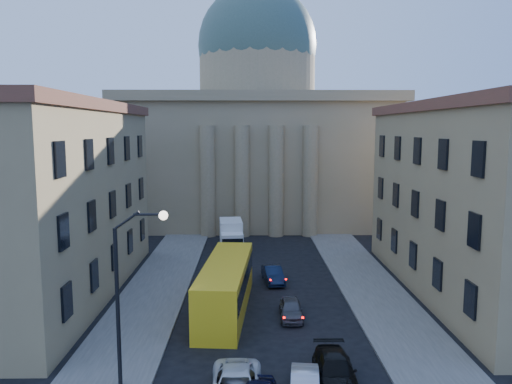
% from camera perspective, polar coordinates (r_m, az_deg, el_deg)
% --- Properties ---
extents(sidewalk_left, '(5.00, 60.00, 0.15)m').
position_cam_1_polar(sidewalk_left, '(36.23, -12.78, -13.24)').
color(sidewalk_left, '#595651').
rests_on(sidewalk_left, ground).
extents(sidewalk_right, '(5.00, 60.00, 0.15)m').
position_cam_1_polar(sidewalk_right, '(36.77, 14.88, -12.99)').
color(sidewalk_right, '#595651').
rests_on(sidewalk_right, ground).
extents(church, '(68.02, 28.76, 36.60)m').
position_cam_1_polar(church, '(70.65, 0.15, 6.66)').
color(church, '#877753').
rests_on(church, ground).
extents(building_left, '(11.60, 26.60, 14.70)m').
position_cam_1_polar(building_left, '(40.74, -23.67, -0.72)').
color(building_left, '#9A855A').
rests_on(building_left, ground).
extents(building_right, '(11.60, 26.60, 14.70)m').
position_cam_1_polar(building_right, '(41.70, 25.03, -0.62)').
color(building_right, '#9A855A').
rests_on(building_right, ground).
extents(street_lamp, '(2.62, 0.44, 8.83)m').
position_cam_1_polar(street_lamp, '(25.00, -14.42, -10.13)').
color(street_lamp, black).
rests_on(street_lamp, ground).
extents(car_right_mid, '(1.98, 4.81, 1.39)m').
position_cam_1_polar(car_right_mid, '(26.62, 9.05, -19.54)').
color(car_right_mid, black).
rests_on(car_right_mid, ground).
extents(car_right_far, '(1.57, 3.77, 1.28)m').
position_cam_1_polar(car_right_far, '(34.43, 4.02, -13.18)').
color(car_right_far, '#48484C').
rests_on(car_right_far, ground).
extents(car_right_distant, '(1.93, 4.20, 1.33)m').
position_cam_1_polar(car_right_distant, '(41.79, 1.95, -9.40)').
color(car_right_distant, black).
rests_on(car_right_distant, ground).
extents(city_bus, '(3.74, 12.43, 3.45)m').
position_cam_1_polar(city_bus, '(35.35, -3.45, -10.53)').
color(city_bus, yellow).
rests_on(city_bus, ground).
extents(box_truck, '(2.67, 5.82, 3.11)m').
position_cam_1_polar(box_truck, '(51.95, -2.85, -5.16)').
color(box_truck, white).
rests_on(box_truck, ground).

